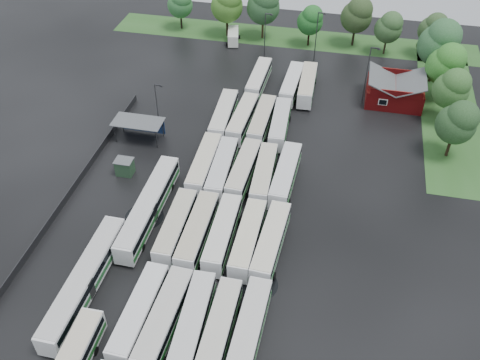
# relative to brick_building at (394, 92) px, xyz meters

# --- Properties ---
(ground) EXTENTS (160.00, 160.00, 0.00)m
(ground) POSITION_rel_brick_building_xyz_m (-24.00, -42.77, -1.87)
(ground) COLOR black
(ground) RESTS_ON ground
(brick_building) EXTENTS (10.07, 8.60, 5.39)m
(brick_building) POSITION_rel_brick_building_xyz_m (0.00, 0.00, 0.00)
(brick_building) COLOR maroon
(brick_building) RESTS_ON ground
(wash_shed) EXTENTS (8.20, 4.20, 3.58)m
(wash_shed) POSITION_rel_brick_building_xyz_m (-41.20, -20.74, 1.12)
(wash_shed) COLOR #2D2D30
(wash_shed) RESTS_ON ground
(utility_hut) EXTENTS (2.70, 2.20, 2.62)m
(utility_hut) POSITION_rel_brick_building_xyz_m (-40.20, -30.17, -0.55)
(utility_hut) COLOR #224027
(utility_hut) RESTS_ON ground
(grass_strip_north) EXTENTS (80.00, 10.00, 0.01)m
(grass_strip_north) POSITION_rel_brick_building_xyz_m (-22.00, 22.03, -1.86)
(grass_strip_north) COLOR #295720
(grass_strip_north) RESTS_ON ground
(grass_strip_east) EXTENTS (10.00, 50.00, 0.01)m
(grass_strip_east) POSITION_rel_brick_building_xyz_m (10.00, 0.03, -1.86)
(grass_strip_east) COLOR #295720
(grass_strip_east) RESTS_ON ground
(west_fence) EXTENTS (0.10, 50.00, 1.20)m
(west_fence) POSITION_rel_brick_building_xyz_m (-46.20, -34.77, -1.27)
(west_fence) COLOR #2D2D30
(west_fence) RESTS_ON ground
(bus_r1c0) EXTENTS (3.00, 12.78, 3.54)m
(bus_r1c0) POSITION_rel_brick_building_xyz_m (-28.26, -55.39, 0.08)
(bus_r1c0) COLOR white
(bus_r1c0) RESTS_ON ground
(bus_r1c1) EXTENTS (3.19, 12.97, 3.58)m
(bus_r1c1) POSITION_rel_brick_building_xyz_m (-25.27, -55.51, 0.11)
(bus_r1c1) COLOR white
(bus_r1c1) RESTS_ON ground
(bus_r1c2) EXTENTS (3.15, 12.62, 3.49)m
(bus_r1c2) POSITION_rel_brick_building_xyz_m (-22.00, -55.25, 0.05)
(bus_r1c2) COLOR white
(bus_r1c2) RESTS_ON ground
(bus_r1c3) EXTENTS (2.64, 12.39, 3.45)m
(bus_r1c3) POSITION_rel_brick_building_xyz_m (-18.93, -55.47, 0.03)
(bus_r1c3) COLOR white
(bus_r1c3) RESTS_ON ground
(bus_r1c4) EXTENTS (2.97, 12.79, 3.54)m
(bus_r1c4) POSITION_rel_brick_building_xyz_m (-15.67, -54.93, 0.08)
(bus_r1c4) COLOR white
(bus_r1c4) RESTS_ON ground
(bus_r2c0) EXTENTS (2.79, 12.44, 3.45)m
(bus_r2c0) POSITION_rel_brick_building_xyz_m (-28.43, -41.33, 0.03)
(bus_r2c0) COLOR white
(bus_r2c0) RESTS_ON ground
(bus_r2c1) EXTENTS (2.76, 12.83, 3.57)m
(bus_r2c1) POSITION_rel_brick_building_xyz_m (-25.36, -41.58, 0.10)
(bus_r2c1) COLOR white
(bus_r2c1) RESTS_ON ground
(bus_r2c2) EXTENTS (2.86, 12.65, 3.51)m
(bus_r2c2) POSITION_rel_brick_building_xyz_m (-22.06, -41.25, 0.07)
(bus_r2c2) COLOR white
(bus_r2c2) RESTS_ON ground
(bus_r2c3) EXTENTS (2.73, 12.51, 3.48)m
(bus_r2c3) POSITION_rel_brick_building_xyz_m (-18.61, -41.40, 0.05)
(bus_r2c3) COLOR white
(bus_r2c3) RESTS_ON ground
(bus_r2c4) EXTENTS (3.34, 12.89, 3.55)m
(bus_r2c4) POSITION_rel_brick_building_xyz_m (-15.59, -41.41, 0.09)
(bus_r2c4) COLOR white
(bus_r2c4) RESTS_ON ground
(bus_r3c0) EXTENTS (3.01, 12.85, 3.56)m
(bus_r3c0) POSITION_rel_brick_building_xyz_m (-28.21, -27.80, 0.09)
(bus_r3c0) COLOR white
(bus_r3c0) RESTS_ON ground
(bus_r3c1) EXTENTS (3.12, 12.72, 3.52)m
(bus_r3c1) POSITION_rel_brick_building_xyz_m (-25.33, -28.22, 0.07)
(bus_r3c1) COLOR white
(bus_r3c1) RESTS_ON ground
(bus_r3c2) EXTENTS (3.11, 12.53, 3.46)m
(bus_r3c2) POSITION_rel_brick_building_xyz_m (-22.12, -27.71, 0.04)
(bus_r3c2) COLOR white
(bus_r3c2) RESTS_ON ground
(bus_r3c3) EXTENTS (3.08, 12.38, 3.42)m
(bus_r3c3) POSITION_rel_brick_building_xyz_m (-18.95, -28.10, 0.02)
(bus_r3c3) COLOR white
(bus_r3c3) RESTS_ON ground
(bus_r3c4) EXTENTS (3.15, 12.94, 3.58)m
(bus_r3c4) POSITION_rel_brick_building_xyz_m (-15.79, -27.67, 0.10)
(bus_r3c4) COLOR white
(bus_r3c4) RESTS_ON ground
(bus_r4c0) EXTENTS (3.20, 12.91, 3.57)m
(bus_r4c0) POSITION_rel_brick_building_xyz_m (-28.48, -14.25, 0.10)
(bus_r4c0) COLOR white
(bus_r4c0) RESTS_ON ground
(bus_r4c1) EXTENTS (3.20, 12.55, 3.46)m
(bus_r4c1) POSITION_rel_brick_building_xyz_m (-25.16, -14.29, 0.04)
(bus_r4c1) COLOR white
(bus_r4c1) RESTS_ON ground
(bus_r4c2) EXTENTS (2.86, 12.38, 3.43)m
(bus_r4c2) POSITION_rel_brick_building_xyz_m (-21.88, -14.16, 0.02)
(bus_r4c2) COLOR white
(bus_r4c2) RESTS_ON ground
(bus_r4c3) EXTENTS (3.19, 12.45, 3.44)m
(bus_r4c3) POSITION_rel_brick_building_xyz_m (-18.72, -14.53, 0.02)
(bus_r4c3) COLOR white
(bus_r4c3) RESTS_ON ground
(bus_r5c1) EXTENTS (2.91, 12.38, 3.43)m
(bus_r5c1) POSITION_rel_brick_building_xyz_m (-25.00, -0.60, 0.02)
(bus_r5c1) COLOR white
(bus_r5c1) RESTS_ON ground
(bus_r5c3) EXTENTS (3.06, 12.46, 3.44)m
(bus_r5c3) POSITION_rel_brick_building_xyz_m (-18.66, -1.07, 0.03)
(bus_r5c3) COLOR white
(bus_r5c3) RESTS_ON ground
(bus_r5c4) EXTENTS (3.00, 12.62, 3.50)m
(bus_r5c4) POSITION_rel_brick_building_xyz_m (-15.80, -0.78, 0.06)
(bus_r5c4) COLOR white
(bus_r5c4) RESTS_ON ground
(artic_bus_west_b) EXTENTS (2.80, 19.21, 3.56)m
(artic_bus_west_b) POSITION_rel_brick_building_xyz_m (-33.24, -38.45, 0.11)
(artic_bus_west_b) COLOR white
(artic_bus_west_b) RESTS_ON ground
(artic_bus_west_c) EXTENTS (2.88, 19.21, 3.56)m
(artic_bus_west_c) POSITION_rel_brick_building_xyz_m (-36.32, -52.36, 0.11)
(artic_bus_west_c) COLOR white
(artic_bus_west_c) RESTS_ON ground
(minibus) EXTENTS (3.45, 6.36, 2.63)m
(minibus) POSITION_rel_brick_building_xyz_m (-34.06, 17.16, -0.41)
(minibus) COLOR white
(minibus) RESTS_ON ground
(tree_north_0) EXTENTS (5.63, 5.63, 9.33)m
(tree_north_0) POSITION_rel_brick_building_xyz_m (-46.97, 21.38, 4.13)
(tree_north_0) COLOR black
(tree_north_0) RESTS_ON ground
(tree_north_1) EXTENTS (6.92, 6.92, 11.46)m
(tree_north_1) POSITION_rel_brick_building_xyz_m (-35.89, 19.95, 5.51)
(tree_north_1) COLOR black
(tree_north_1) RESTS_ON ground
(tree_north_2) EXTENTS (7.09, 7.09, 11.74)m
(tree_north_2) POSITION_rel_brick_building_xyz_m (-28.07, 20.62, 5.68)
(tree_north_2) COLOR #3A2A1A
(tree_north_2) RESTS_ON ground
(tree_north_3) EXTENTS (5.45, 5.45, 9.02)m
(tree_north_3) POSITION_rel_brick_building_xyz_m (-17.80, 19.15, 3.94)
(tree_north_3) COLOR black
(tree_north_3) RESTS_ON ground
(tree_north_4) EXTENTS (6.54, 6.54, 10.84)m
(tree_north_4) POSITION_rel_brick_building_xyz_m (-8.40, 21.20, 5.10)
(tree_north_4) COLOR black
(tree_north_4) RESTS_ON ground
(tree_north_5) EXTENTS (5.64, 5.64, 9.35)m
(tree_north_5) POSITION_rel_brick_building_xyz_m (-1.74, 18.68, 4.15)
(tree_north_5) COLOR #31271A
(tree_north_5) RESTS_ON ground
(tree_north_6) EXTENTS (5.71, 5.71, 9.46)m
(tree_north_6) POSITION_rel_brick_building_xyz_m (7.00, 19.67, 4.22)
(tree_north_6) COLOR black
(tree_north_6) RESTS_ON ground
(tree_east_0) EXTENTS (6.20, 6.20, 10.27)m
(tree_east_0) POSITION_rel_brick_building_xyz_m (8.66, -14.94, 4.74)
(tree_east_0) COLOR black
(tree_east_0) RESTS_ON ground
(tree_east_1) EXTENTS (6.12, 6.12, 10.14)m
(tree_east_1) POSITION_rel_brick_building_xyz_m (8.66, -4.53, 4.66)
(tree_east_1) COLOR black
(tree_east_1) RESTS_ON ground
(tree_east_2) EXTENTS (6.73, 6.73, 11.15)m
(tree_east_2) POSITION_rel_brick_building_xyz_m (8.12, 2.68, 5.31)
(tree_east_2) COLOR black
(tree_east_2) RESTS_ON ground
(tree_east_3) EXTENTS (7.72, 7.72, 12.79)m
(tree_east_3) POSITION_rel_brick_building_xyz_m (7.16, 8.92, 6.36)
(tree_east_3) COLOR #321F15
(tree_east_3) RESTS_ON ground
(tree_east_4) EXTENTS (5.50, 5.47, 9.05)m
(tree_east_4) POSITION_rel_brick_building_xyz_m (7.46, 18.74, 3.95)
(tree_east_4) COLOR black
(tree_east_4) RESTS_ON ground
(lamp_post_ne) EXTENTS (1.69, 0.33, 10.99)m
(lamp_post_ne) POSITION_rel_brick_building_xyz_m (-5.35, -1.57, 4.51)
(lamp_post_ne) COLOR #2D2D30
(lamp_post_ne) RESTS_ON ground
(lamp_post_nw) EXTENTS (1.43, 0.28, 9.32)m
(lamp_post_nw) POSITION_rel_brick_building_xyz_m (-38.48, -18.57, 3.54)
(lamp_post_nw) COLOR #2D2D30
(lamp_post_nw) RESTS_ON ground
(lamp_post_back_w) EXTENTS (1.52, 0.30, 9.90)m
(lamp_post_back_w) POSITION_rel_brick_building_xyz_m (-25.93, 10.96, 3.88)
(lamp_post_back_w) COLOR #2D2D30
(lamp_post_back_w) RESTS_ON ground
(lamp_post_back_e) EXTENTS (1.60, 0.31, 10.40)m
(lamp_post_back_e) POSITION_rel_brick_building_xyz_m (-15.77, 12.49, 4.17)
(lamp_post_back_e) COLOR #2D2D30
(lamp_post_back_e) RESTS_ON ground
(puddle_2) EXTENTS (5.52, 5.52, 0.01)m
(puddle_2) POSITION_rel_brick_building_xyz_m (-34.10, -38.62, -1.86)
(puddle_2) COLOR black
(puddle_2) RESTS_ON ground
(puddle_3) EXTENTS (5.12, 5.12, 0.01)m
(puddle_3) POSITION_rel_brick_building_xyz_m (-16.22, -46.94, -1.86)
(puddle_3) COLOR black
(puddle_3) RESTS_ON ground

